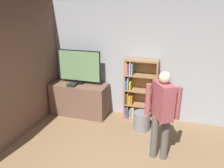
{
  "coord_description": "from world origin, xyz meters",
  "views": [
    {
      "loc": [
        0.63,
        -2.0,
        2.59
      ],
      "look_at": [
        -0.56,
        1.87,
        1.12
      ],
      "focal_mm": 35.0,
      "sensor_mm": 36.0,
      "label": 1
    }
  ],
  "objects_px": {
    "person": "(162,110)",
    "waste_bin": "(142,121)",
    "bookshelf": "(138,91)",
    "television": "(79,67)",
    "game_console": "(72,85)"
  },
  "relations": [
    {
      "from": "person",
      "to": "bookshelf",
      "type": "bearing_deg",
      "value": 175.89
    },
    {
      "from": "television",
      "to": "person",
      "type": "height_order",
      "value": "person"
    },
    {
      "from": "game_console",
      "to": "person",
      "type": "relative_size",
      "value": 0.12
    },
    {
      "from": "game_console",
      "to": "waste_bin",
      "type": "bearing_deg",
      "value": -4.46
    },
    {
      "from": "television",
      "to": "game_console",
      "type": "xyz_separation_m",
      "value": [
        -0.1,
        -0.23,
        -0.39
      ]
    },
    {
      "from": "television",
      "to": "game_console",
      "type": "relative_size",
      "value": 5.38
    },
    {
      "from": "person",
      "to": "game_console",
      "type": "bearing_deg",
      "value": -144.86
    },
    {
      "from": "television",
      "to": "bookshelf",
      "type": "xyz_separation_m",
      "value": [
        1.4,
        0.12,
        -0.49
      ]
    },
    {
      "from": "person",
      "to": "waste_bin",
      "type": "bearing_deg",
      "value": 177.61
    },
    {
      "from": "television",
      "to": "bookshelf",
      "type": "bearing_deg",
      "value": 4.7
    },
    {
      "from": "person",
      "to": "waste_bin",
      "type": "relative_size",
      "value": 3.98
    },
    {
      "from": "person",
      "to": "waste_bin",
      "type": "xyz_separation_m",
      "value": [
        -0.45,
        0.85,
        -0.75
      ]
    },
    {
      "from": "game_console",
      "to": "person",
      "type": "height_order",
      "value": "person"
    },
    {
      "from": "television",
      "to": "game_console",
      "type": "distance_m",
      "value": 0.46
    },
    {
      "from": "bookshelf",
      "to": "person",
      "type": "height_order",
      "value": "person"
    }
  ]
}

